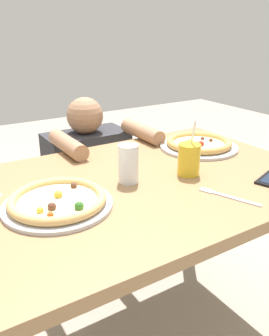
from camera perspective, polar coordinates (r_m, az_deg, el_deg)
The scene contains 7 objects.
dining_table at distance 1.27m, azimuth -0.73°, elevation -6.75°, with size 1.36×0.85×0.75m.
pizza_near at distance 1.08m, azimuth -12.25°, elevation -5.26°, with size 0.33×0.33×0.04m.
pizza_far at distance 1.59m, azimuth 10.29°, elevation 3.81°, with size 0.34×0.34×0.04m.
drink_cup_colored at distance 1.28m, azimuth 8.75°, elevation 1.40°, with size 0.08×0.08×0.20m.
water_cup_clear at distance 1.20m, azimuth -0.99°, elevation 0.75°, with size 0.07×0.07×0.13m.
fork at distance 1.16m, azimuth 14.53°, elevation -4.39°, with size 0.09×0.20×0.00m.
diner_seated at distance 1.93m, azimuth -7.23°, elevation -4.35°, with size 0.45×0.54×0.93m.
Camera 1 is at (-0.58, -0.95, 1.25)m, focal length 37.92 mm.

